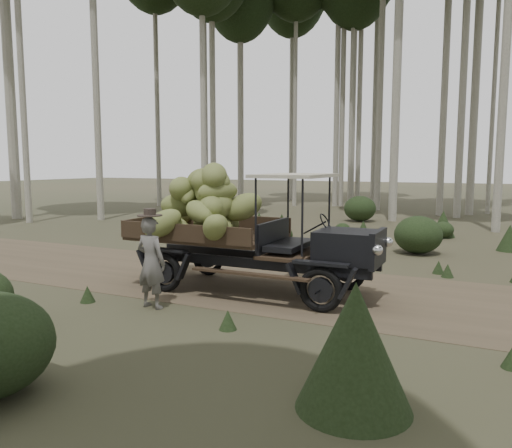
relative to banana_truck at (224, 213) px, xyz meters
The scene contains 5 objects.
ground 1.93m from the banana_truck, 29.95° to the left, with size 120.00×120.00×0.00m, color #473D2B.
dirt_track 1.93m from the banana_truck, 29.95° to the left, with size 70.00×4.00×0.01m, color brown.
banana_truck is the anchor object (origin of this frame).
farmer 1.93m from the banana_truck, 104.25° to the right, with size 0.60×0.45×1.72m.
undergrowth 2.67m from the banana_truck, 29.00° to the right, with size 23.66×24.18×1.36m.
Camera 1 is at (3.72, -9.12, 2.47)m, focal length 35.00 mm.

